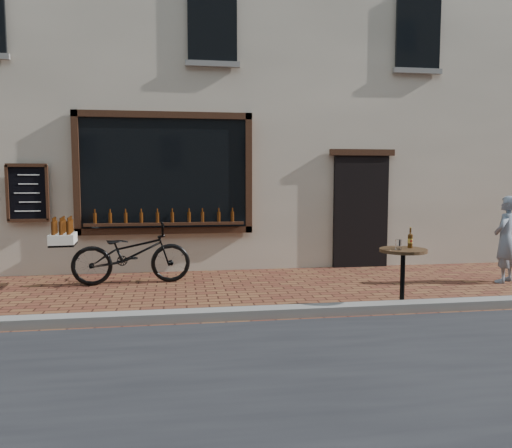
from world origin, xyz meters
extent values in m
plane|color=#56281B|center=(0.00, 0.00, 0.00)|extent=(90.00, 90.00, 0.00)
cube|color=slate|center=(0.00, 0.20, 0.06)|extent=(90.00, 0.25, 0.12)
cube|color=beige|center=(0.00, 6.50, 5.00)|extent=(28.00, 6.00, 10.00)
cube|color=black|center=(-1.90, 3.45, 1.85)|extent=(3.00, 0.06, 2.00)
cube|color=black|center=(-1.90, 3.43, 2.91)|extent=(3.24, 0.10, 0.12)
cube|color=black|center=(-1.90, 3.43, 0.79)|extent=(3.24, 0.10, 0.12)
cube|color=black|center=(-3.46, 3.43, 1.85)|extent=(0.12, 0.10, 2.24)
cube|color=black|center=(-0.34, 3.43, 1.85)|extent=(0.12, 0.10, 2.24)
cube|color=black|center=(-1.90, 3.38, 0.92)|extent=(2.90, 0.16, 0.05)
cube|color=black|center=(1.90, 3.46, 1.10)|extent=(1.10, 0.10, 2.20)
cube|color=black|center=(1.90, 3.43, 2.26)|extent=(1.30, 0.10, 0.12)
cube|color=black|center=(-4.30, 3.44, 1.50)|extent=(0.62, 0.04, 0.92)
cylinder|color=#3D1C07|center=(-3.15, 3.38, 1.04)|extent=(0.06, 0.06, 0.19)
cylinder|color=#3D1C07|center=(-2.87, 3.38, 1.04)|extent=(0.06, 0.06, 0.19)
cylinder|color=#3D1C07|center=(-2.59, 3.38, 1.04)|extent=(0.06, 0.06, 0.19)
cylinder|color=#3D1C07|center=(-2.32, 3.38, 1.04)|extent=(0.06, 0.06, 0.19)
cylinder|color=#3D1C07|center=(-2.04, 3.38, 1.04)|extent=(0.06, 0.06, 0.19)
cylinder|color=#3D1C07|center=(-1.76, 3.38, 1.04)|extent=(0.06, 0.06, 0.19)
cylinder|color=#3D1C07|center=(-1.48, 3.38, 1.04)|extent=(0.06, 0.06, 0.19)
cylinder|color=#3D1C07|center=(-1.21, 3.38, 1.04)|extent=(0.06, 0.06, 0.19)
cylinder|color=#3D1C07|center=(-0.93, 3.38, 1.04)|extent=(0.06, 0.06, 0.19)
cylinder|color=#3D1C07|center=(-0.65, 3.38, 1.04)|extent=(0.06, 0.06, 0.19)
cube|color=black|center=(-1.00, 3.46, 4.60)|extent=(0.90, 0.06, 1.40)
cube|color=black|center=(3.00, 3.46, 4.60)|extent=(0.90, 0.06, 1.40)
imported|color=black|center=(-2.44, 2.52, 0.51)|extent=(1.98, 0.84, 1.02)
cube|color=black|center=(-3.51, 2.43, 0.70)|extent=(0.43, 0.57, 0.03)
cube|color=silver|center=(-3.51, 2.43, 0.79)|extent=(0.43, 0.59, 0.16)
cylinder|color=#3D1C07|center=(-3.38, 2.24, 0.98)|extent=(0.06, 0.06, 0.21)
cylinder|color=#3D1C07|center=(-3.49, 2.23, 0.98)|extent=(0.06, 0.06, 0.21)
cylinder|color=#3D1C07|center=(-3.60, 2.22, 0.98)|extent=(0.06, 0.06, 0.21)
cylinder|color=#3D1C07|center=(-3.39, 2.37, 0.98)|extent=(0.06, 0.06, 0.21)
cylinder|color=#3D1C07|center=(-3.50, 2.36, 0.98)|extent=(0.06, 0.06, 0.21)
cylinder|color=#3D1C07|center=(-3.61, 2.35, 0.98)|extent=(0.06, 0.06, 0.21)
cylinder|color=#3D1C07|center=(-3.40, 2.51, 0.98)|extent=(0.06, 0.06, 0.21)
cylinder|color=#3D1C07|center=(-3.51, 2.50, 0.98)|extent=(0.06, 0.06, 0.21)
cylinder|color=#3D1C07|center=(-3.63, 2.49, 0.98)|extent=(0.06, 0.06, 0.21)
cylinder|color=#3D1C07|center=(-3.41, 2.64, 0.98)|extent=(0.06, 0.06, 0.21)
cylinder|color=#3D1C07|center=(-3.52, 2.63, 0.98)|extent=(0.06, 0.06, 0.21)
cylinder|color=black|center=(1.34, 0.35, 0.02)|extent=(0.47, 0.47, 0.03)
cylinder|color=black|center=(1.34, 0.35, 0.40)|extent=(0.06, 0.06, 0.74)
cylinder|color=black|center=(1.34, 0.35, 0.79)|extent=(0.64, 0.64, 0.04)
cylinder|color=gold|center=(1.47, 0.41, 0.91)|extent=(0.07, 0.07, 0.06)
cylinder|color=white|center=(1.23, 0.28, 0.88)|extent=(0.08, 0.08, 0.14)
imported|color=slate|center=(3.80, 1.68, 0.73)|extent=(0.64, 0.60, 1.47)
camera|label=1|loc=(-1.65, -5.93, 1.78)|focal=35.00mm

